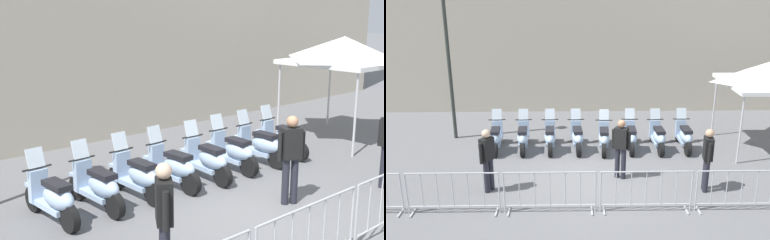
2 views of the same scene
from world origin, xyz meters
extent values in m
plane|color=slate|center=(0.00, 0.00, 0.00)|extent=(120.00, 120.00, 0.00)
cylinder|color=black|center=(-3.12, 3.00, 0.24)|extent=(0.17, 0.49, 0.48)
cylinder|color=black|center=(-3.04, 1.77, 0.24)|extent=(0.17, 0.49, 0.48)
cube|color=#A8C1E0|center=(-3.08, 2.39, 0.28)|extent=(0.33, 0.88, 0.10)
ellipsoid|color=#A8C1E0|center=(-3.06, 2.11, 0.52)|extent=(0.41, 0.86, 0.40)
cube|color=black|center=(-3.06, 2.14, 0.74)|extent=(0.32, 0.62, 0.10)
cube|color=#A8C1E0|center=(-3.11, 2.82, 0.55)|extent=(0.35, 0.16, 0.60)
cylinder|color=black|center=(-3.11, 2.82, 0.88)|extent=(0.56, 0.07, 0.04)
cube|color=silver|center=(-3.11, 2.87, 1.06)|extent=(0.33, 0.16, 0.35)
cube|color=#A8C1E0|center=(-3.12, 3.00, 0.51)|extent=(0.22, 0.33, 0.06)
cylinder|color=black|center=(-2.23, 2.99, 0.24)|extent=(0.16, 0.49, 0.48)
cylinder|color=black|center=(-2.17, 1.75, 0.24)|extent=(0.16, 0.49, 0.48)
cube|color=#A8C1E0|center=(-2.20, 2.37, 0.28)|extent=(0.32, 0.88, 0.10)
ellipsoid|color=#A8C1E0|center=(-2.19, 2.09, 0.52)|extent=(0.40, 0.86, 0.40)
cube|color=black|center=(-2.19, 2.13, 0.74)|extent=(0.31, 0.61, 0.10)
cube|color=#A8C1E0|center=(-2.22, 2.81, 0.55)|extent=(0.35, 0.16, 0.60)
cylinder|color=black|center=(-2.22, 2.81, 0.88)|extent=(0.56, 0.06, 0.04)
cube|color=silver|center=(-2.22, 2.86, 1.06)|extent=(0.33, 0.16, 0.35)
cube|color=#A8C1E0|center=(-2.23, 2.99, 0.51)|extent=(0.22, 0.33, 0.06)
cylinder|color=black|center=(-1.34, 2.99, 0.24)|extent=(0.16, 0.48, 0.48)
cylinder|color=black|center=(-1.30, 1.76, 0.24)|extent=(0.16, 0.48, 0.48)
cube|color=#A8C1E0|center=(-1.32, 2.37, 0.28)|extent=(0.31, 0.88, 0.10)
ellipsoid|color=#A8C1E0|center=(-1.31, 2.10, 0.52)|extent=(0.39, 0.85, 0.40)
cube|color=black|center=(-1.31, 2.13, 0.74)|extent=(0.30, 0.61, 0.10)
cube|color=#A8C1E0|center=(-1.33, 2.81, 0.55)|extent=(0.34, 0.15, 0.60)
cylinder|color=black|center=(-1.33, 2.81, 0.88)|extent=(0.56, 0.06, 0.04)
cube|color=silver|center=(-1.34, 2.86, 1.06)|extent=(0.32, 0.15, 0.35)
cube|color=#A8C1E0|center=(-1.34, 2.99, 0.51)|extent=(0.21, 0.33, 0.06)
cylinder|color=black|center=(-0.48, 2.98, 0.24)|extent=(0.17, 0.49, 0.48)
cylinder|color=black|center=(-0.40, 1.75, 0.24)|extent=(0.17, 0.49, 0.48)
cube|color=#A8C1E0|center=(-0.44, 2.37, 0.28)|extent=(0.34, 0.89, 0.10)
ellipsoid|color=#A8C1E0|center=(-0.42, 2.09, 0.52)|extent=(0.42, 0.86, 0.40)
cube|color=black|center=(-0.42, 2.12, 0.74)|extent=(0.32, 0.62, 0.10)
cube|color=#A8C1E0|center=(-0.47, 2.80, 0.55)|extent=(0.35, 0.16, 0.60)
cylinder|color=black|center=(-0.47, 2.80, 0.88)|extent=(0.56, 0.07, 0.04)
cube|color=silver|center=(-0.47, 2.85, 1.06)|extent=(0.33, 0.16, 0.35)
cube|color=#A8C1E0|center=(-0.48, 2.98, 0.51)|extent=(0.22, 0.33, 0.06)
cylinder|color=black|center=(0.48, 2.89, 0.24)|extent=(0.17, 0.49, 0.48)
cylinder|color=black|center=(0.40, 1.66, 0.24)|extent=(0.17, 0.49, 0.48)
cube|color=#A8C1E0|center=(0.44, 2.27, 0.28)|extent=(0.33, 0.88, 0.10)
ellipsoid|color=#A8C1E0|center=(0.42, 2.00, 0.52)|extent=(0.41, 0.86, 0.40)
cube|color=black|center=(0.43, 2.03, 0.74)|extent=(0.32, 0.62, 0.10)
cube|color=#A8C1E0|center=(0.47, 2.71, 0.55)|extent=(0.35, 0.16, 0.60)
cylinder|color=black|center=(0.47, 2.71, 0.88)|extent=(0.56, 0.07, 0.04)
cube|color=silver|center=(0.47, 2.76, 1.06)|extent=(0.33, 0.16, 0.35)
cube|color=#A8C1E0|center=(0.48, 2.89, 0.51)|extent=(0.22, 0.33, 0.06)
cylinder|color=black|center=(1.35, 2.98, 0.24)|extent=(0.16, 0.49, 0.48)
cylinder|color=black|center=(1.29, 1.74, 0.24)|extent=(0.16, 0.49, 0.48)
cube|color=#A8C1E0|center=(1.32, 2.36, 0.28)|extent=(0.32, 0.88, 0.10)
ellipsoid|color=#A8C1E0|center=(1.31, 2.08, 0.52)|extent=(0.40, 0.85, 0.40)
cube|color=black|center=(1.31, 2.11, 0.74)|extent=(0.31, 0.61, 0.10)
cube|color=#A8C1E0|center=(1.34, 2.79, 0.55)|extent=(0.35, 0.15, 0.60)
cylinder|color=black|center=(1.34, 2.79, 0.88)|extent=(0.56, 0.06, 0.04)
cube|color=silver|center=(1.34, 2.84, 1.06)|extent=(0.33, 0.15, 0.35)
cube|color=#A8C1E0|center=(1.35, 2.98, 0.51)|extent=(0.21, 0.33, 0.06)
cylinder|color=black|center=(2.19, 2.94, 0.24)|extent=(0.15, 0.48, 0.48)
cylinder|color=black|center=(2.22, 1.71, 0.24)|extent=(0.15, 0.48, 0.48)
cube|color=#A8C1E0|center=(2.20, 2.33, 0.28)|extent=(0.30, 0.87, 0.10)
ellipsoid|color=#A8C1E0|center=(2.21, 2.05, 0.52)|extent=(0.38, 0.85, 0.40)
cube|color=black|center=(2.21, 2.08, 0.74)|extent=(0.29, 0.61, 0.10)
cube|color=#A8C1E0|center=(2.19, 2.76, 0.55)|extent=(0.34, 0.15, 0.60)
cylinder|color=black|center=(2.19, 2.76, 0.88)|extent=(0.56, 0.05, 0.04)
cube|color=silver|center=(2.19, 2.81, 1.06)|extent=(0.32, 0.15, 0.35)
cube|color=#A8C1E0|center=(2.19, 2.94, 0.51)|extent=(0.21, 0.32, 0.06)
cylinder|color=black|center=(3.08, 2.97, 0.24)|extent=(0.14, 0.48, 0.48)
cylinder|color=black|center=(3.08, 1.73, 0.24)|extent=(0.14, 0.48, 0.48)
cube|color=#A8C1E0|center=(3.08, 2.35, 0.28)|extent=(0.28, 0.87, 0.10)
ellipsoid|color=#A8C1E0|center=(3.08, 2.08, 0.52)|extent=(0.36, 0.84, 0.40)
cube|color=black|center=(3.08, 2.11, 0.74)|extent=(0.28, 0.60, 0.10)
cube|color=#A8C1E0|center=(3.08, 2.79, 0.55)|extent=(0.34, 0.14, 0.60)
cylinder|color=black|center=(3.08, 2.79, 0.88)|extent=(0.56, 0.04, 0.04)
cube|color=silver|center=(3.08, 2.84, 1.06)|extent=(0.32, 0.14, 0.35)
cube|color=#A8C1E0|center=(3.08, 2.97, 0.51)|extent=(0.20, 0.32, 0.06)
cylinder|color=#B2B5B7|center=(-0.06, -1.66, 0.53)|extent=(0.04, 0.04, 1.05)
cylinder|color=#B2B5B7|center=(-1.15, -1.66, 1.05)|extent=(2.18, 0.04, 0.04)
cylinder|color=#B2B5B7|center=(-1.15, -1.66, 0.61)|extent=(0.02, 0.02, 0.87)
cylinder|color=#B2B5B7|center=(-0.79, -1.66, 0.61)|extent=(0.02, 0.02, 0.87)
cylinder|color=#B2B5B7|center=(-0.42, -1.66, 0.61)|extent=(0.02, 0.02, 0.87)
cylinder|color=#B2B5B7|center=(0.06, -1.66, 0.53)|extent=(0.04, 0.04, 1.05)
cylinder|color=#B2B5B7|center=(0.42, -1.66, 0.61)|extent=(0.02, 0.02, 0.87)
cylinder|color=#B2B5B7|center=(0.79, -1.66, 0.61)|extent=(0.02, 0.02, 0.87)
cylinder|color=#23232D|center=(0.66, 0.21, 0.45)|extent=(0.14, 0.14, 0.90)
cylinder|color=#23232D|center=(0.82, 0.13, 0.45)|extent=(0.14, 0.14, 0.90)
cube|color=black|center=(0.74, 0.17, 1.20)|extent=(0.42, 0.36, 0.60)
sphere|color=#9E7051|center=(0.74, 0.17, 1.62)|extent=(0.22, 0.22, 0.22)
cylinder|color=black|center=(0.54, 0.28, 1.15)|extent=(0.09, 0.09, 0.55)
cylinder|color=black|center=(0.95, 0.07, 1.15)|extent=(0.09, 0.09, 0.55)
cylinder|color=#23232D|center=(2.92, -0.53, 0.45)|extent=(0.14, 0.14, 0.90)
cylinder|color=black|center=(2.94, -0.39, 1.15)|extent=(0.09, 0.09, 0.55)
cube|color=black|center=(-2.81, -0.54, 1.20)|extent=(0.38, 0.42, 0.60)
sphere|color=beige|center=(-2.81, -0.54, 1.62)|extent=(0.22, 0.22, 0.22)
cylinder|color=black|center=(-2.93, -0.74, 1.15)|extent=(0.09, 0.09, 0.55)
cylinder|color=black|center=(-2.69, -0.35, 1.15)|extent=(0.09, 0.09, 0.55)
cylinder|color=silver|center=(4.42, 1.10, 1.08)|extent=(0.06, 0.06, 2.15)
cylinder|color=silver|center=(4.42, 3.54, 1.08)|extent=(0.06, 0.06, 2.15)
cylinder|color=silver|center=(6.86, 3.54, 1.08)|extent=(0.06, 0.06, 2.15)
cube|color=white|center=(5.64, 2.32, 2.20)|extent=(2.71, 2.71, 0.12)
pyramid|color=white|center=(5.64, 2.32, 2.58)|extent=(2.71, 2.71, 0.65)
camera|label=1|loc=(-6.54, -5.48, 3.70)|focal=46.80mm
camera|label=2|loc=(-0.66, -10.83, 5.40)|focal=40.15mm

